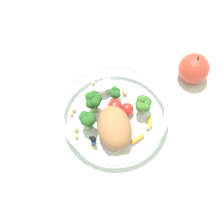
# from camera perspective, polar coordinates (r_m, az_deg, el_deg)

# --- Properties ---
(ground_plane) EXTENTS (2.40, 2.40, 0.00)m
(ground_plane) POSITION_cam_1_polar(r_m,az_deg,el_deg) (0.71, 0.52, 0.02)
(ground_plane) COLOR silver
(food_container) EXTENTS (0.23, 0.23, 0.07)m
(food_container) POSITION_cam_1_polar(r_m,az_deg,el_deg) (0.67, 0.01, -0.37)
(food_container) COLOR white
(food_container) RESTS_ON ground_plane
(loose_apple) EXTENTS (0.07, 0.07, 0.08)m
(loose_apple) POSITION_cam_1_polar(r_m,az_deg,el_deg) (0.75, 14.52, 7.59)
(loose_apple) COLOR #BC3828
(loose_apple) RESTS_ON ground_plane
(folded_napkin) EXTENTS (0.15, 0.17, 0.01)m
(folded_napkin) POSITION_cam_1_polar(r_m,az_deg,el_deg) (0.64, -7.96, -16.37)
(folded_napkin) COLOR white
(folded_napkin) RESTS_ON ground_plane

